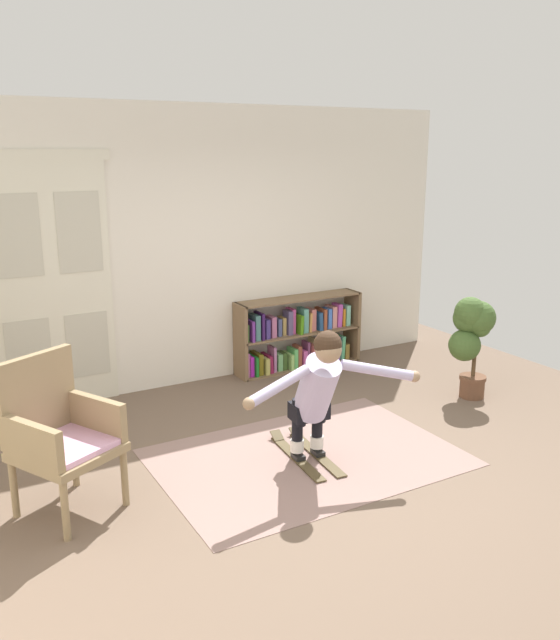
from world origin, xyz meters
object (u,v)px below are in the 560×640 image
person_skier (318,386)px  potted_plant (472,330)px  wicker_chair (58,431)px  bookshelf (297,337)px  skis_pair (305,453)px

person_skier → potted_plant: bearing=14.6°
wicker_chair → person_skier: person_skier is taller
bookshelf → potted_plant: bearing=-56.3°
bookshelf → person_skier: 2.48m
bookshelf → wicker_chair: bearing=-148.8°
wicker_chair → skis_pair: wicker_chair is taller
skis_pair → bookshelf: bearing=60.7°
bookshelf → person_skier: (-1.13, -2.18, 0.32)m
wicker_chair → potted_plant: bearing=3.0°
wicker_chair → potted_plant: size_ratio=1.07×
bookshelf → skis_pair: size_ratio=1.67×
potted_plant → person_skier: bearing=-165.4°
wicker_chair → skis_pair: size_ratio=1.20×
wicker_chair → skis_pair: 1.98m
potted_plant → bookshelf: bearing=123.7°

